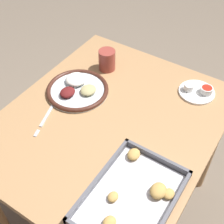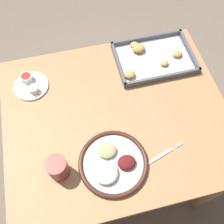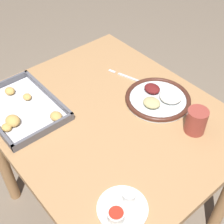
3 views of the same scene
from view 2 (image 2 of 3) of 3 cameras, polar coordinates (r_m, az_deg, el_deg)
The scene contains 7 objects.
ground_plane at distance 1.87m, azimuth 0.62°, elevation -11.79°, with size 8.00×8.00×0.00m, color #7A6B59.
dining_table at distance 1.27m, azimuth 0.89°, elevation -3.33°, with size 0.99×0.83×0.77m.
dinner_plate at distance 1.05m, azimuth 0.20°, elevation -11.13°, with size 0.28×0.28×0.04m.
fork at distance 1.09m, azimuth 10.31°, elevation -9.51°, with size 0.21×0.07×0.00m.
saucer_plate at distance 1.27m, azimuth -17.32°, elevation 5.73°, with size 0.16×0.16×0.04m.
baking_tray at distance 1.33m, azimuth 8.75°, elevation 11.57°, with size 0.38×0.27×0.04m.
drinking_cup at distance 1.03m, azimuth -11.71°, elevation -11.84°, with size 0.08×0.08×0.10m.
Camera 2 is at (-0.15, -0.52, 1.79)m, focal length 42.00 mm.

